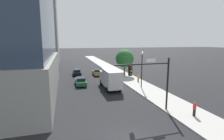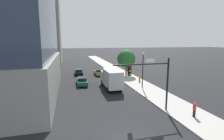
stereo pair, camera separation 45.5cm
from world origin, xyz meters
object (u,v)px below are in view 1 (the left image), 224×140
object	(u,v)px
car_green	(81,81)
pedestrian_orange_shirt	(138,77)
traffic_light_pole	(151,75)
pedestrian_red_shirt	(195,109)
box_truck	(110,78)
street_tree	(125,59)
car_black	(77,72)
construction_building	(34,11)
car_gold	(97,72)
street_lamp	(142,65)

from	to	relation	value
car_green	pedestrian_orange_shirt	bearing A→B (deg)	-3.66
traffic_light_pole	pedestrian_orange_shirt	xyz separation A→B (m)	(4.83, 13.83, -3.28)
pedestrian_red_shirt	box_truck	bearing A→B (deg)	113.02
street_tree	box_truck	distance (m)	11.36
car_black	car_green	size ratio (longest dim) A/B	0.94
car_black	construction_building	bearing A→B (deg)	116.52
car_black	car_gold	world-z (taller)	car_gold
street_lamp	pedestrian_red_shirt	size ratio (longest dim) A/B	3.82
street_lamp	car_black	bearing A→B (deg)	123.52
traffic_light_pole	street_lamp	xyz separation A→B (m)	(3.45, 9.50, -0.20)
car_gold	car_green	xyz separation A→B (m)	(-4.59, -8.07, -0.01)
street_tree	car_black	distance (m)	11.70
car_black	car_green	world-z (taller)	car_green
car_black	street_lamp	bearing A→B (deg)	-56.48
box_truck	pedestrian_orange_shirt	size ratio (longest dim) A/B	4.29
street_tree	street_lamp	bearing A→B (deg)	-94.22
traffic_light_pole	car_green	bearing A→B (deg)	113.24
pedestrian_red_shirt	street_tree	bearing A→B (deg)	89.07
car_gold	pedestrian_orange_shirt	xyz separation A→B (m)	(6.48, -8.78, 0.24)
car_gold	pedestrian_orange_shirt	distance (m)	10.91
construction_building	pedestrian_orange_shirt	xyz separation A→B (m)	(22.82, -33.85, -16.79)
construction_building	street_tree	distance (m)	38.00
street_lamp	pedestrian_orange_shirt	xyz separation A→B (m)	(1.37, 4.33, -3.08)
street_tree	car_black	world-z (taller)	street_tree
construction_building	car_green	distance (m)	39.08
street_lamp	pedestrian_red_shirt	bearing A→B (deg)	-87.98
traffic_light_pole	pedestrian_orange_shirt	distance (m)	15.01
construction_building	car_black	world-z (taller)	construction_building
traffic_light_pole	car_green	xyz separation A→B (m)	(-6.24, 14.54, -3.53)
street_tree	car_gold	distance (m)	7.19
construction_building	pedestrian_orange_shirt	bearing A→B (deg)	-56.02
pedestrian_orange_shirt	car_gold	bearing A→B (deg)	126.45
construction_building	car_gold	world-z (taller)	construction_building
construction_building	traffic_light_pole	size ratio (longest dim) A/B	6.65
construction_building	pedestrian_orange_shirt	world-z (taller)	construction_building
car_gold	traffic_light_pole	bearing A→B (deg)	-85.81
construction_building	street_tree	bearing A→B (deg)	-51.13
traffic_light_pole	pedestrian_orange_shirt	bearing A→B (deg)	70.76
car_gold	box_truck	distance (m)	12.01
car_green	car_gold	bearing A→B (deg)	60.37
construction_building	car_gold	size ratio (longest dim) A/B	10.33
box_truck	pedestrian_red_shirt	world-z (taller)	box_truck
street_lamp	pedestrian_red_shirt	xyz separation A→B (m)	(0.42, -11.87, -3.11)
car_black	pedestrian_orange_shirt	world-z (taller)	pedestrian_orange_shirt
car_black	car_gold	bearing A→B (deg)	-18.47
street_tree	box_truck	size ratio (longest dim) A/B	0.85
pedestrian_orange_shirt	street_tree	bearing A→B (deg)	95.38
car_black	car_gold	distance (m)	4.84
car_gold	pedestrian_red_shirt	bearing A→B (deg)	-77.52
car_green	pedestrian_red_shirt	xyz separation A→B (m)	(10.12, -16.90, 0.22)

